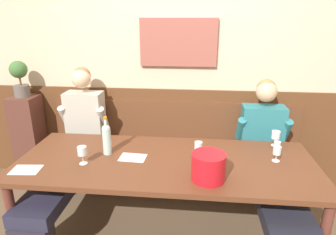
% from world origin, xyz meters
% --- Properties ---
extents(room_wall_back, '(6.80, 0.12, 2.80)m').
position_xyz_m(room_wall_back, '(0.00, 1.09, 1.40)').
color(room_wall_back, beige).
rests_on(room_wall_back, ground).
extents(wood_wainscot_panel, '(6.80, 0.03, 1.07)m').
position_xyz_m(wood_wainscot_panel, '(0.00, 1.04, 0.53)').
color(wood_wainscot_panel, brown).
rests_on(wood_wainscot_panel, ground).
extents(wall_bench, '(2.66, 0.42, 0.94)m').
position_xyz_m(wall_bench, '(0.00, 0.83, 0.28)').
color(wall_bench, brown).
rests_on(wall_bench, ground).
extents(dining_table, '(2.36, 0.92, 0.72)m').
position_xyz_m(dining_table, '(0.00, 0.08, 0.65)').
color(dining_table, brown).
rests_on(dining_table, ground).
extents(person_right_seat, '(0.49, 1.37, 1.33)m').
position_xyz_m(person_right_seat, '(-0.94, 0.43, 0.63)').
color(person_right_seat, '#28242E').
rests_on(person_right_seat, ground).
extents(person_left_seat, '(0.52, 1.37, 1.24)m').
position_xyz_m(person_left_seat, '(0.90, 0.40, 0.59)').
color(person_left_seat, '#25333A').
rests_on(person_left_seat, ground).
extents(ice_bucket, '(0.24, 0.24, 0.20)m').
position_xyz_m(ice_bucket, '(0.32, -0.18, 0.82)').
color(ice_bucket, red).
rests_on(ice_bucket, dining_table).
extents(wine_bottle_green_tall, '(0.07, 0.07, 0.32)m').
position_xyz_m(wine_bottle_green_tall, '(-0.50, 0.14, 0.86)').
color(wine_bottle_green_tall, silver).
rests_on(wine_bottle_green_tall, dining_table).
extents(wine_glass_center_front, '(0.06, 0.06, 0.14)m').
position_xyz_m(wine_glass_center_front, '(0.25, 0.13, 0.82)').
color(wine_glass_center_front, silver).
rests_on(wine_glass_center_front, dining_table).
extents(wine_glass_mid_right, '(0.07, 0.07, 0.14)m').
position_xyz_m(wine_glass_mid_right, '(-0.63, -0.05, 0.82)').
color(wine_glass_mid_right, silver).
rests_on(wine_glass_mid_right, dining_table).
extents(wine_glass_center_rear, '(0.07, 0.07, 0.14)m').
position_xyz_m(wine_glass_center_rear, '(0.93, 0.45, 0.82)').
color(wine_glass_center_rear, silver).
rests_on(wine_glass_center_rear, dining_table).
extents(wine_glass_right_end, '(0.06, 0.06, 0.13)m').
position_xyz_m(wine_glass_right_end, '(0.87, 0.15, 0.81)').
color(wine_glass_right_end, silver).
rests_on(wine_glass_right_end, dining_table).
extents(water_tumbler_right, '(0.06, 0.06, 0.08)m').
position_xyz_m(water_tumbler_right, '(0.92, 0.35, 0.76)').
color(water_tumbler_right, silver).
rests_on(water_tumbler_right, dining_table).
extents(tasting_sheet_left_guest, '(0.22, 0.16, 0.00)m').
position_xyz_m(tasting_sheet_left_guest, '(-0.27, 0.09, 0.72)').
color(tasting_sheet_left_guest, white).
rests_on(tasting_sheet_left_guest, dining_table).
extents(tasting_sheet_right_guest, '(0.22, 0.17, 0.00)m').
position_xyz_m(tasting_sheet_right_guest, '(-1.02, -0.18, 0.72)').
color(tasting_sheet_right_guest, white).
rests_on(tasting_sheet_right_guest, dining_table).
extents(corner_pedestal, '(0.28, 0.28, 0.99)m').
position_xyz_m(corner_pedestal, '(-1.63, 0.86, 0.50)').
color(corner_pedestal, '#572F26').
rests_on(corner_pedestal, ground).
extents(potted_plant, '(0.18, 0.18, 0.38)m').
position_xyz_m(potted_plant, '(-1.63, 0.86, 1.20)').
color(potted_plant, '#5D5551').
rests_on(potted_plant, corner_pedestal).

